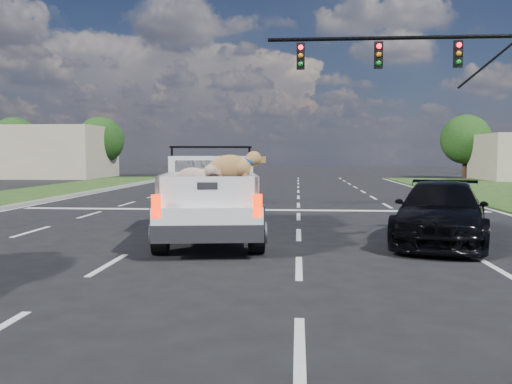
{
  "coord_description": "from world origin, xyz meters",
  "views": [
    {
      "loc": [
        1.72,
        -9.59,
        2.03
      ],
      "look_at": [
        0.82,
        2.0,
        1.22
      ],
      "focal_mm": 38.0,
      "sensor_mm": 36.0,
      "label": 1
    }
  ],
  "objects": [
    {
      "name": "traffic_signal",
      "position": [
        7.2,
        10.5,
        4.73
      ],
      "size": [
        9.11,
        0.31,
        7.0
      ],
      "color": "black",
      "rests_on": "ground"
    },
    {
      "name": "tree_far_b",
      "position": [
        -24.0,
        38.0,
        3.29
      ],
      "size": [
        4.2,
        4.2,
        5.4
      ],
      "color": "#332114",
      "rests_on": "ground"
    },
    {
      "name": "tree_far_d",
      "position": [
        16.0,
        38.0,
        3.29
      ],
      "size": [
        4.2,
        4.2,
        5.4
      ],
      "color": "#332114",
      "rests_on": "ground"
    },
    {
      "name": "ground",
      "position": [
        0.0,
        0.0,
        0.0
      ],
      "size": [
        160.0,
        160.0,
        0.0
      ],
      "primitive_type": "plane",
      "color": "black",
      "rests_on": "ground"
    },
    {
      "name": "road_markings",
      "position": [
        0.0,
        6.56,
        0.01
      ],
      "size": [
        17.75,
        60.0,
        0.01
      ],
      "color": "silver",
      "rests_on": "ground"
    },
    {
      "name": "black_coupe",
      "position": [
        5.0,
        3.04,
        0.7
      ],
      "size": [
        3.25,
        5.18,
        1.4
      ],
      "primitive_type": "imported",
      "rotation": [
        0.0,
        0.0,
        -0.29
      ],
      "color": "black",
      "rests_on": "ground"
    },
    {
      "name": "building_left",
      "position": [
        -20.0,
        36.0,
        2.2
      ],
      "size": [
        10.0,
        8.0,
        4.4
      ],
      "primitive_type": "cube",
      "color": "#BAAF8E",
      "rests_on": "ground"
    },
    {
      "name": "tree_far_c",
      "position": [
        -16.0,
        38.0,
        3.29
      ],
      "size": [
        4.2,
        4.2,
        5.4
      ],
      "color": "#332114",
      "rests_on": "ground"
    },
    {
      "name": "pickup_truck",
      "position": [
        -0.4,
        3.58,
        1.04
      ],
      "size": [
        2.93,
        6.2,
        2.24
      ],
      "rotation": [
        0.0,
        0.0,
        0.14
      ],
      "color": "black",
      "rests_on": "ground"
    }
  ]
}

